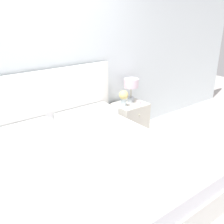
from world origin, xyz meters
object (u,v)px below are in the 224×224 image
object	(u,v)px
nightstand	(130,120)
teacup	(139,103)
flower_vase	(124,97)
table_lamp	(131,85)
bed	(88,170)

from	to	relation	value
nightstand	teacup	distance (m)	0.33
flower_vase	table_lamp	bearing A→B (deg)	19.33
bed	nightstand	distance (m)	1.45
bed	table_lamp	distance (m)	1.63
bed	flower_vase	size ratio (longest dim) A/B	8.64
nightstand	teacup	world-z (taller)	teacup
bed	nightstand	xyz separation A→B (m)	(1.25, 0.74, -0.00)
bed	teacup	xyz separation A→B (m)	(1.35, 0.65, 0.30)
flower_vase	teacup	distance (m)	0.28
flower_vase	teacup	bearing A→B (deg)	-17.45
bed	table_lamp	world-z (taller)	bed
teacup	flower_vase	bearing A→B (deg)	162.55
bed	teacup	bearing A→B (deg)	25.63
bed	table_lamp	size ratio (longest dim) A/B	5.64
table_lamp	teacup	xyz separation A→B (m)	(0.04, -0.15, -0.25)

